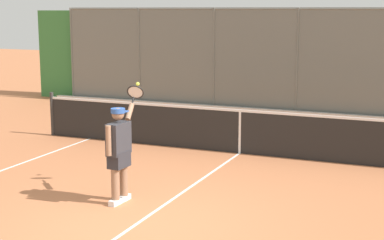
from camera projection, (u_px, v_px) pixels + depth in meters
ground_plane at (137, 224)px, 8.72m from camera, size 60.00×60.00×0.00m
fence_backdrop at (302, 62)px, 17.94m from camera, size 18.48×1.37×3.12m
tennis_net at (240, 131)px, 12.88m from camera, size 9.81×0.09×1.07m
tennis_player at (119, 148)px, 9.53m from camera, size 0.42×1.34×1.84m
tennis_ball_near_baseline at (117, 150)px, 13.13m from camera, size 0.07×0.07×0.07m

